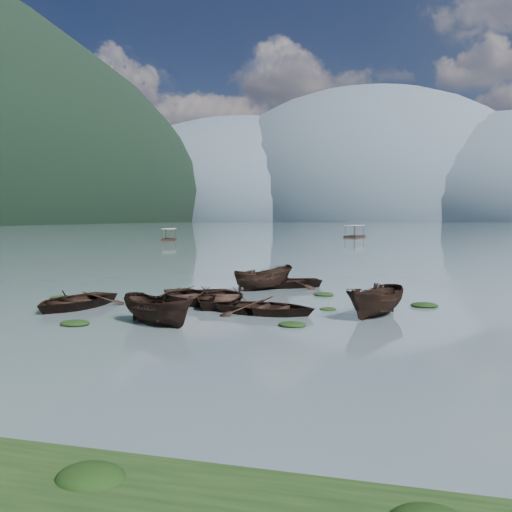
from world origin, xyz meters
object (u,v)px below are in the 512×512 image
(pontoon_left, at_px, (169,240))
(pontoon_centre, at_px, (355,237))
(rowboat_3, at_px, (221,304))
(rowboat_0, at_px, (74,308))

(pontoon_left, distance_m, pontoon_centre, 41.60)
(pontoon_centre, bearing_deg, rowboat_3, -74.29)
(rowboat_0, xyz_separation_m, rowboat_3, (6.24, 3.00, 0.00))
(pontoon_left, height_order, pontoon_centre, pontoon_centre)
(pontoon_centre, bearing_deg, pontoon_left, -126.26)
(rowboat_0, height_order, rowboat_3, rowboat_3)
(rowboat_3, bearing_deg, rowboat_0, 13.05)
(rowboat_3, bearing_deg, pontoon_centre, -100.65)
(rowboat_3, relative_size, pontoon_centre, 0.74)
(pontoon_left, bearing_deg, pontoon_centre, 22.06)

